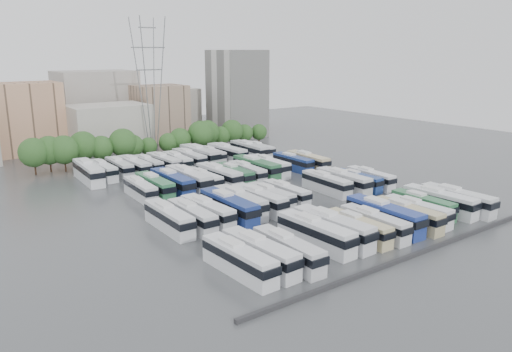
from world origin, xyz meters
TOP-DOWN VIEW (x-y plane):
  - ground at (0.00, 0.00)m, footprint 220.00×220.00m
  - parapet at (0.00, -33.00)m, footprint 56.00×0.50m
  - tree_line at (-3.09, 42.08)m, footprint 65.29×8.24m
  - city_buildings at (-7.46, 71.86)m, footprint 102.00×35.00m
  - apartment_tower at (34.00, 58.00)m, footprint 14.00×14.00m
  - electricity_pylon at (2.00, 50.00)m, footprint 9.00×6.91m
  - bus_r0_s0 at (-21.38, -24.00)m, footprint 3.08×12.26m
  - bus_r0_s1 at (-18.26, -23.94)m, footprint 3.32×12.55m
  - bus_r0_s2 at (-14.75, -25.05)m, footprint 2.90×11.99m
  - bus_r0_s4 at (-8.22, -22.98)m, footprint 3.24×12.94m
  - bus_r0_s5 at (-5.07, -23.04)m, footprint 3.45×13.45m
  - bus_r0_s6 at (-1.56, -24.41)m, footprint 2.60×11.28m
  - bus_r0_s7 at (1.59, -24.70)m, footprint 2.84×11.68m
  - bus_r0_s8 at (4.90, -23.74)m, footprint 3.31×13.43m
  - bus_r0_s9 at (8.33, -25.15)m, footprint 2.76×11.98m
  - bus_r0_s10 at (11.41, -24.82)m, footprint 2.85×11.34m
  - bus_r0_s11 at (14.86, -23.29)m, footprint 2.77×11.33m
  - bus_r0_s12 at (18.20, -24.11)m, footprint 3.19×12.71m
  - bus_r0_s13 at (21.25, -25.35)m, footprint 2.88×12.68m
  - bus_r1_s0 at (-21.24, -5.54)m, footprint 2.84×12.19m
  - bus_r1_s1 at (-18.00, -6.58)m, footprint 2.73×11.76m
  - bus_r1_s2 at (-14.99, -6.13)m, footprint 3.16×12.01m
  - bus_r1_s3 at (-11.38, -6.54)m, footprint 2.93×13.28m
  - bus_r1_s4 at (-8.40, -5.28)m, footprint 3.02×12.63m
  - bus_r1_s5 at (-5.10, -5.92)m, footprint 3.16×12.38m
  - bus_r1_s6 at (-1.80, -4.83)m, footprint 2.75×11.02m
  - bus_r1_s7 at (1.69, -4.81)m, footprint 2.38×10.85m
  - bus_r1_s10 at (11.59, -4.60)m, footprint 3.17×11.89m
  - bus_r1_s11 at (15.04, -5.58)m, footprint 2.95×12.60m
  - bus_r1_s12 at (18.32, -6.11)m, footprint 2.65×10.84m
  - bus_r1_s13 at (21.64, -6.42)m, footprint 2.94×11.18m
  - bus_r2_s1 at (-17.95, 12.32)m, footprint 2.94×11.25m
  - bus_r2_s2 at (-15.07, 12.49)m, footprint 2.78×12.23m
  - bus_r2_s3 at (-11.63, 12.29)m, footprint 2.90×13.10m
  - bus_r2_s4 at (-8.23, 12.27)m, footprint 3.09×13.56m
  - bus_r2_s5 at (-5.01, 12.06)m, footprint 2.65×10.87m
  - bus_r2_s6 at (-1.78, 11.72)m, footprint 3.23×12.83m
  - bus_r2_s7 at (1.47, 11.22)m, footprint 3.08×11.89m
  - bus_r2_s8 at (4.76, 11.45)m, footprint 3.05×11.61m
  - bus_r2_s9 at (8.03, 12.61)m, footprint 3.01×13.42m
  - bus_r2_s10 at (11.61, 12.94)m, footprint 3.04×12.33m
  - bus_r2_s12 at (18.26, 12.88)m, footprint 2.55×11.56m
  - bus_r2_s13 at (21.46, 11.53)m, footprint 3.06×12.35m
  - bus_r3_s0 at (-21.59, 29.51)m, footprint 3.64×13.66m
  - bus_r3_s1 at (-18.17, 30.73)m, footprint 2.49×11.26m
  - bus_r3_s2 at (-14.62, 30.95)m, footprint 2.79×11.55m
  - bus_r3_s3 at (-11.76, 29.71)m, footprint 3.04×12.15m
  - bus_r3_s4 at (-8.31, 30.30)m, footprint 2.64×10.97m
  - bus_r3_s5 at (-4.93, 29.63)m, footprint 3.12×11.83m
  - bus_r3_s6 at (-1.75, 29.20)m, footprint 3.06×11.49m
  - bus_r3_s7 at (1.45, 29.62)m, footprint 2.66×12.17m
  - bus_r3_s8 at (4.81, 30.73)m, footprint 3.49×13.70m
  - bus_r3_s9 at (8.37, 31.19)m, footprint 2.90×10.95m
  - bus_r3_s10 at (11.60, 29.42)m, footprint 3.44×13.07m
  - bus_r3_s12 at (17.95, 29.15)m, footprint 2.85×13.04m
  - bus_r3_s13 at (21.24, 29.50)m, footprint 2.83×11.04m

SIDE VIEW (x-z plane):
  - ground at x=0.00m, z-range 0.00..0.00m
  - parapet at x=0.00m, z-range 0.00..0.50m
  - bus_r1_s12 at x=18.32m, z-range -0.03..3.35m
  - bus_r2_s5 at x=-5.01m, z-range -0.03..3.36m
  - bus_r3_s9 at x=8.37m, z-range -0.03..3.37m
  - bus_r1_s7 at x=1.69m, z-range -0.03..3.37m
  - bus_r3_s4 at x=-8.31m, z-range -0.03..3.39m
  - bus_r1_s6 at x=-1.80m, z-range -0.03..3.40m
  - bus_r3_s13 at x=21.24m, z-range -0.03..3.41m
  - bus_r1_s13 at x=21.64m, z-range -0.03..3.44m
  - bus_r2_s1 at x=-17.95m, z-range -0.03..3.47m
  - bus_r0_s6 at x=-1.56m, z-range -0.03..3.50m
  - bus_r3_s1 at x=-18.17m, z-range -0.03..3.50m
  - bus_r0_s10 at x=11.41m, z-range -0.03..3.50m
  - bus_r0_s11 at x=14.86m, z-range -0.03..3.50m
  - bus_r3_s6 at x=-1.75m, z-range -0.03..3.54m
  - bus_r3_s2 at x=-14.62m, z-range -0.03..3.57m
  - bus_r2_s8 at x=4.76m, z-range -0.03..3.58m
  - bus_r2_s12 at x=18.26m, z-range -0.03..3.59m
  - bus_r0_s7 at x=1.59m, z-range -0.03..3.61m
  - bus_r3_s5 at x=-4.93m, z-range -0.03..3.64m
  - bus_r1_s1 at x=-18.00m, z-range -0.03..3.65m
  - bus_r1_s10 at x=11.59m, z-range -0.03..3.66m
  - bus_r2_s7 at x=1.47m, z-range -0.03..3.67m
  - bus_r1_s2 at x=-14.99m, z-range -0.03..3.70m
  - bus_r0_s2 at x=-14.75m, z-range -0.03..3.71m
  - bus_r0_s9 at x=8.33m, z-range -0.03..3.71m
  - bus_r3_s3 at x=-11.76m, z-range -0.03..3.75m
  - bus_r1_s0 at x=-21.24m, z-range -0.03..3.78m
  - bus_r3_s7 at x=1.45m, z-range -0.03..3.78m
  - bus_r0_s0 at x=-21.38m, z-range -0.03..3.78m
  - bus_r2_s2 at x=-15.07m, z-range -0.03..3.79m
  - bus_r2_s10 at x=11.61m, z-range -0.03..3.81m
  - bus_r2_s13 at x=21.46m, z-range -0.03..3.82m
  - bus_r1_s5 at x=-5.10m, z-range -0.03..3.82m
  - bus_r0_s1 at x=-18.26m, z-range -0.04..3.87m
  - bus_r1_s11 at x=15.04m, z-range -0.04..3.90m
  - bus_r1_s4 at x=-8.40m, z-range -0.04..3.91m
  - bus_r0_s12 at x=18.20m, z-range -0.04..3.93m
  - bus_r0_s13 at x=21.25m, z-range -0.04..3.94m
  - bus_r2_s6 at x=-1.78m, z-range -0.04..3.96m
  - bus_r0_s4 at x=-8.22m, z-range -0.04..4.00m
  - bus_r3_s10 at x=11.60m, z-range -0.04..4.03m
  - bus_r3_s12 at x=17.95m, z-range -0.04..4.05m
  - bus_r2_s3 at x=-11.63m, z-range -0.04..4.07m
  - bus_r1_s3 at x=-11.38m, z-range -0.04..4.12m
  - bus_r0_s5 at x=-5.07m, z-range -0.04..4.15m
  - bus_r0_s8 at x=4.90m, z-range -0.04..4.15m
  - bus_r2_s9 at x=8.03m, z-range -0.04..4.17m
  - bus_r2_s4 at x=-8.23m, z-range -0.04..4.20m
  - bus_r3_s0 at x=-21.59m, z-range -0.04..4.21m
  - bus_r3_s8 at x=4.81m, z-range -0.04..4.23m
  - tree_line at x=-3.09m, z-range 0.36..8.83m
  - city_buildings at x=-7.46m, z-range -2.13..17.87m
  - apartment_tower at x=34.00m, z-range 0.00..26.00m
  - electricity_pylon at x=2.00m, z-range 1.75..35.57m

